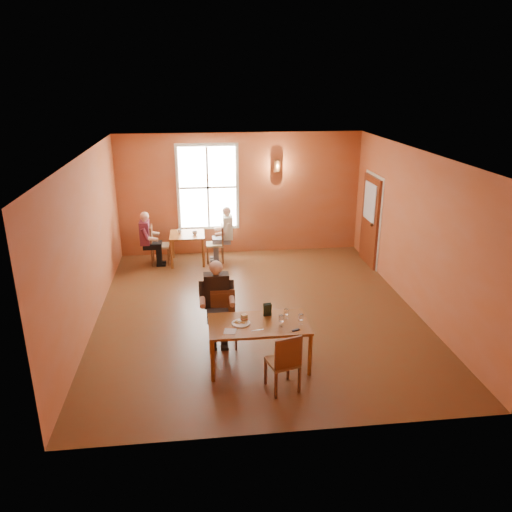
{
  "coord_description": "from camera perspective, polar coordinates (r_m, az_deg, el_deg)",
  "views": [
    {
      "loc": [
        -1.05,
        -8.61,
        4.24
      ],
      "look_at": [
        0.0,
        0.2,
        1.05
      ],
      "focal_mm": 35.0,
      "sensor_mm": 36.0,
      "label": 1
    }
  ],
  "objects": [
    {
      "name": "wall_back",
      "position": [
        12.46,
        -1.8,
        7.07
      ],
      "size": [
        6.0,
        0.04,
        3.0
      ],
      "primitive_type": "cube",
      "color": "brown",
      "rests_on": "ground"
    },
    {
      "name": "chair_empty",
      "position": [
        7.23,
        3.05,
        -11.86
      ],
      "size": [
        0.49,
        0.49,
        0.91
      ],
      "primitive_type": null,
      "rotation": [
        0.0,
        0.0,
        0.27
      ],
      "color": "#5A321B",
      "rests_on": "ground"
    },
    {
      "name": "second_table",
      "position": [
        12.09,
        -7.8,
        0.88
      ],
      "size": [
        0.81,
        0.81,
        0.72
      ],
      "primitive_type": null,
      "color": "brown",
      "rests_on": "ground"
    },
    {
      "name": "chair_diner_main",
      "position": [
        8.3,
        -3.71,
        -7.34
      ],
      "size": [
        0.41,
        0.41,
        0.93
      ],
      "primitive_type": null,
      "rotation": [
        0.0,
        0.0,
        3.14
      ],
      "color": "#532B13",
      "rests_on": "ground"
    },
    {
      "name": "sunglasses",
      "position": [
        7.46,
        4.58,
        -8.44
      ],
      "size": [
        0.13,
        0.08,
        0.02
      ],
      "primitive_type": "cube",
      "rotation": [
        0.0,
        0.0,
        0.37
      ],
      "color": "black",
      "rests_on": "main_table"
    },
    {
      "name": "goblet_b",
      "position": [
        7.59,
        5.15,
        -7.19
      ],
      "size": [
        0.1,
        0.1,
        0.19
      ],
      "primitive_type": null,
      "rotation": [
        0.0,
        0.0,
        -0.39
      ],
      "color": "white",
      "rests_on": "main_table"
    },
    {
      "name": "sandwich",
      "position": [
        7.67,
        -1.36,
        -7.16
      ],
      "size": [
        0.11,
        0.11,
        0.1
      ],
      "primitive_type": "cube",
      "rotation": [
        0.0,
        0.0,
        0.39
      ],
      "color": "tan",
      "rests_on": "main_table"
    },
    {
      "name": "napkin",
      "position": [
        7.42,
        -2.99,
        -8.6
      ],
      "size": [
        0.21,
        0.21,
        0.01
      ],
      "primitive_type": "cube",
      "rotation": [
        0.0,
        0.0,
        -0.2
      ],
      "color": "white",
      "rests_on": "main_table"
    },
    {
      "name": "diner_white",
      "position": [
        12.01,
        -4.62,
        2.29
      ],
      "size": [
        0.51,
        0.51,
        1.29
      ],
      "primitive_type": null,
      "rotation": [
        0.0,
        0.0,
        1.57
      ],
      "color": "silver",
      "rests_on": "ground"
    },
    {
      "name": "wall_left",
      "position": [
        9.24,
        -18.66,
        1.46
      ],
      "size": [
        0.04,
        7.0,
        3.0
      ],
      "primitive_type": "cube",
      "color": "brown",
      "rests_on": "ground"
    },
    {
      "name": "window",
      "position": [
        12.32,
        -5.53,
        7.8
      ],
      "size": [
        1.36,
        0.1,
        1.96
      ],
      "primitive_type": "cube",
      "color": "white",
      "rests_on": "wall_back"
    },
    {
      "name": "chair_diner_maroon",
      "position": [
        12.09,
        -10.91,
        1.27
      ],
      "size": [
        0.42,
        0.42,
        0.95
      ],
      "primitive_type": null,
      "rotation": [
        0.0,
        0.0,
        -1.57
      ],
      "color": "#582E1A",
      "rests_on": "ground"
    },
    {
      "name": "wall_front",
      "position": [
        5.89,
        4.29,
        -8.02
      ],
      "size": [
        6.0,
        0.04,
        3.0
      ],
      "primitive_type": "cube",
      "color": "brown",
      "rests_on": "ground"
    },
    {
      "name": "cup_a",
      "position": [
        11.89,
        -7.02,
        2.64
      ],
      "size": [
        0.12,
        0.12,
        0.09
      ],
      "primitive_type": "imported",
      "rotation": [
        0.0,
        0.0,
        -0.07
      ],
      "color": "white",
      "rests_on": "second_table"
    },
    {
      "name": "goblet_c",
      "position": [
        7.51,
        2.92,
        -7.38
      ],
      "size": [
        0.1,
        0.1,
        0.2
      ],
      "primitive_type": null,
      "rotation": [
        0.0,
        0.0,
        0.3
      ],
      "color": "white",
      "rests_on": "main_table"
    },
    {
      "name": "goblet_a",
      "position": [
        7.75,
        3.5,
        -6.58
      ],
      "size": [
        0.08,
        0.08,
        0.18
      ],
      "primitive_type": null,
      "rotation": [
        0.0,
        0.0,
        0.17
      ],
      "color": "white",
      "rests_on": "main_table"
    },
    {
      "name": "chair_diner_white",
      "position": [
        12.06,
        -4.74,
        1.44
      ],
      "size": [
        0.4,
        0.4,
        0.91
      ],
      "primitive_type": null,
      "rotation": [
        0.0,
        0.0,
        1.57
      ],
      "color": "brown",
      "rests_on": "ground"
    },
    {
      "name": "diner_maroon",
      "position": [
        12.04,
        -11.1,
        1.99
      ],
      "size": [
        0.51,
        0.51,
        1.27
      ],
      "primitive_type": null,
      "rotation": [
        0.0,
        0.0,
        -1.57
      ],
      "color": "maroon",
      "rests_on": "ground"
    },
    {
      "name": "diner_main",
      "position": [
        8.18,
        -3.73,
        -6.06
      ],
      "size": [
        0.55,
        0.55,
        1.37
      ],
      "primitive_type": null,
      "rotation": [
        0.0,
        0.0,
        3.14
      ],
      "color": "#2F1F19",
      "rests_on": "ground"
    },
    {
      "name": "ceiling",
      "position": [
        8.76,
        0.16,
        11.64
      ],
      "size": [
        6.0,
        7.0,
        0.04
      ],
      "primitive_type": "cube",
      "color": "white",
      "rests_on": "wall_back"
    },
    {
      "name": "wall_right",
      "position": [
        9.9,
        17.68,
        2.76
      ],
      "size": [
        0.04,
        7.0,
        3.0
      ],
      "primitive_type": "cube",
      "color": "brown",
      "rests_on": "ground"
    },
    {
      "name": "door",
      "position": [
        12.04,
        12.85,
        3.92
      ],
      "size": [
        0.12,
        1.04,
        2.1
      ],
      "primitive_type": "cube",
      "color": "maroon",
      "rests_on": "ground"
    },
    {
      "name": "ground",
      "position": [
        9.65,
        0.14,
        -6.28
      ],
      "size": [
        6.0,
        7.0,
        0.01
      ],
      "primitive_type": "cube",
      "color": "brown",
      "rests_on": "ground"
    },
    {
      "name": "wall_sconce",
      "position": [
        12.33,
        2.44,
        10.25
      ],
      "size": [
        0.16,
        0.16,
        0.28
      ],
      "primitive_type": "cylinder",
      "color": "brown",
      "rests_on": "wall_back"
    },
    {
      "name": "menu_stand",
      "position": [
        7.82,
        1.32,
        -6.16
      ],
      "size": [
        0.14,
        0.08,
        0.21
      ],
      "primitive_type": "cube",
      "rotation": [
        0.0,
        0.0,
        0.17
      ],
      "color": "black",
      "rests_on": "main_table"
    },
    {
      "name": "cup_b",
      "position": [
        12.07,
        -8.74,
        2.83
      ],
      "size": [
        0.13,
        0.13,
        0.09
      ],
      "primitive_type": "imported",
      "rotation": [
        0.0,
        0.0,
        -0.28
      ],
      "color": "white",
      "rests_on": "second_table"
    },
    {
      "name": "plate_food",
      "position": [
        7.62,
        -1.73,
        -7.63
      ],
      "size": [
        0.33,
        0.33,
        0.04
      ],
      "primitive_type": "cylinder",
      "rotation": [
        0.0,
        0.0,
        0.18
      ],
      "color": "white",
      "rests_on": "main_table"
    },
    {
      "name": "main_table",
      "position": [
        7.82,
        0.31,
        -10.0
      ],
      "size": [
        1.53,
        0.86,
        0.71
      ],
      "primitive_type": null,
      "color": "brown",
      "rests_on": "ground"
    },
    {
      "name": "knife",
      "position": [
        7.45,
        0.15,
        -8.47
      ],
      "size": [
        0.19,
        0.04,
        0.0
      ],
      "primitive_type": "cube",
      "rotation": [
        0.0,
        0.0,
        0.15
      ],
      "color": "silver",
      "rests_on": "main_table"
    }
  ]
}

